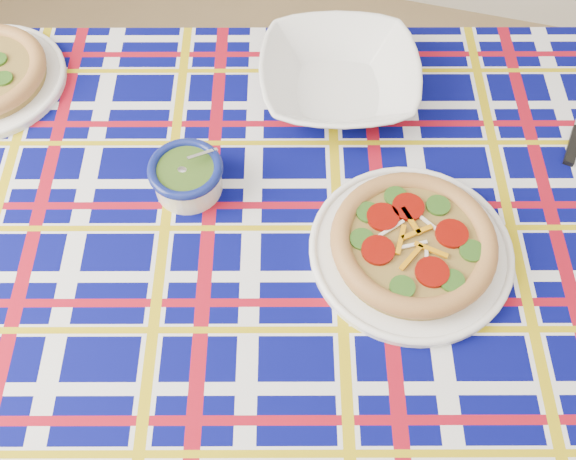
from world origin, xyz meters
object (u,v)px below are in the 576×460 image
(pesto_bowl, at_px, (186,175))
(serving_bowl, at_px, (339,79))
(dining_table, at_px, (295,275))
(main_focaccia_plate, at_px, (413,243))

(pesto_bowl, bearing_deg, serving_bowl, 55.11)
(dining_table, distance_m, pesto_bowl, 0.26)
(main_focaccia_plate, bearing_deg, serving_bowl, 121.45)
(main_focaccia_plate, distance_m, pesto_bowl, 0.40)
(main_focaccia_plate, bearing_deg, pesto_bowl, 175.74)
(main_focaccia_plate, distance_m, serving_bowl, 0.37)
(dining_table, xyz_separation_m, pesto_bowl, (-0.21, 0.08, 0.12))
(dining_table, relative_size, main_focaccia_plate, 5.57)
(dining_table, height_order, pesto_bowl, pesto_bowl)
(dining_table, relative_size, serving_bowl, 6.34)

